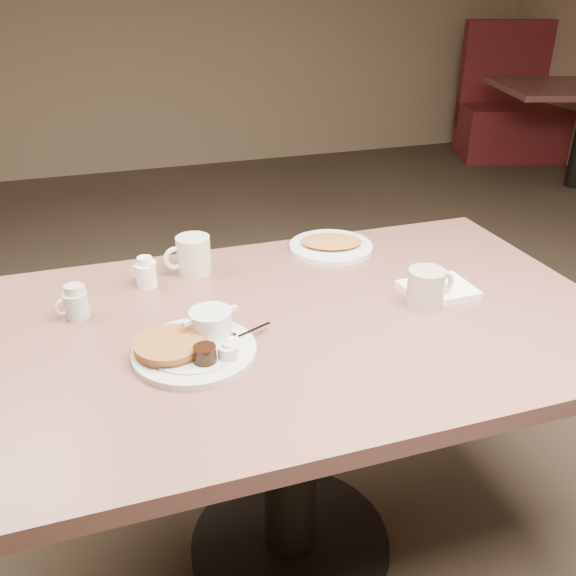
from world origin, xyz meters
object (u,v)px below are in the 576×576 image
object	(u,v)px
main_plate	(194,343)
coffee_mug_far	(192,255)
diner_table	(291,380)
booth_back_right	(542,111)
hash_plate	(331,245)
coffee_mug_near	(427,287)
creamer_left	(75,303)
creamer_right	(146,273)

from	to	relation	value
main_plate	coffee_mug_far	world-z (taller)	coffee_mug_far
diner_table	booth_back_right	distance (m)	4.69
main_plate	hash_plate	size ratio (longest dim) A/B	1.13
hash_plate	coffee_mug_far	bearing A→B (deg)	-176.09
coffee_mug_near	creamer_left	world-z (taller)	coffee_mug_near
diner_table	coffee_mug_far	bearing A→B (deg)	117.83
main_plate	booth_back_right	distance (m)	4.92
diner_table	hash_plate	size ratio (longest dim) A/B	4.98
coffee_mug_near	creamer_right	world-z (taller)	coffee_mug_near
creamer_left	creamer_right	size ratio (longest dim) A/B	1.01
coffee_mug_near	booth_back_right	size ratio (longest dim) A/B	0.07
diner_table	coffee_mug_near	xyz separation A→B (m)	(0.33, -0.03, 0.22)
diner_table	hash_plate	xyz separation A→B (m)	(0.24, 0.34, 0.18)
coffee_mug_far	creamer_right	bearing A→B (deg)	-161.38
coffee_mug_near	coffee_mug_far	distance (m)	0.61
diner_table	coffee_mug_far	distance (m)	0.42
main_plate	creamer_right	xyz separation A→B (m)	(-0.06, 0.34, 0.01)
hash_plate	diner_table	bearing A→B (deg)	-124.59
coffee_mug_near	creamer_right	size ratio (longest dim) A/B	1.62
coffee_mug_near	diner_table	bearing A→B (deg)	174.23
main_plate	creamer_right	size ratio (longest dim) A/B	4.24
diner_table	hash_plate	distance (m)	0.45
creamer_right	hash_plate	bearing A→B (deg)	7.56
creamer_left	hash_plate	distance (m)	0.72
coffee_mug_far	creamer_left	bearing A→B (deg)	-153.31
hash_plate	main_plate	bearing A→B (deg)	-138.81
diner_table	creamer_left	distance (m)	0.53
creamer_left	booth_back_right	bearing A→B (deg)	38.97
booth_back_right	hash_plate	bearing A→B (deg)	-136.97
creamer_right	hash_plate	distance (m)	0.53
coffee_mug_near	coffee_mug_far	world-z (taller)	coffee_mug_far
main_plate	coffee_mug_near	size ratio (longest dim) A/B	2.61
coffee_mug_far	hash_plate	distance (m)	0.41
hash_plate	booth_back_right	distance (m)	4.30
booth_back_right	diner_table	bearing A→B (deg)	-135.88
coffee_mug_near	hash_plate	size ratio (longest dim) A/B	0.43
diner_table	main_plate	size ratio (longest dim) A/B	4.42
coffee_mug_far	booth_back_right	size ratio (longest dim) A/B	0.07
creamer_right	booth_back_right	distance (m)	4.74
diner_table	main_plate	bearing A→B (deg)	-163.58
coffee_mug_far	hash_plate	xyz separation A→B (m)	(0.40, 0.03, -0.04)
coffee_mug_near	creamer_left	distance (m)	0.82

